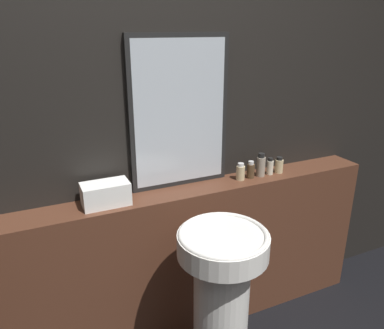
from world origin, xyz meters
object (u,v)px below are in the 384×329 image
(towel_stack, at_px, (106,194))
(body_wash_bottle, at_px, (270,167))
(shampoo_bottle, at_px, (241,172))
(lotion_bottle, at_px, (261,166))
(pedestal_sink, at_px, (221,301))
(mirror, at_px, (180,113))
(conditioner_bottle, at_px, (251,170))
(hand_soap_bottle, at_px, (279,165))

(towel_stack, xyz_separation_m, body_wash_bottle, (1.00, 0.00, -0.01))
(shampoo_bottle, xyz_separation_m, lotion_bottle, (0.14, -0.00, 0.02))
(pedestal_sink, height_order, towel_stack, towel_stack)
(mirror, xyz_separation_m, towel_stack, (-0.45, -0.09, -0.35))
(conditioner_bottle, bearing_deg, body_wash_bottle, 0.00)
(shampoo_bottle, xyz_separation_m, hand_soap_bottle, (0.28, -0.00, -0.00))
(towel_stack, distance_m, hand_soap_bottle, 1.07)
(shampoo_bottle, relative_size, body_wash_bottle, 0.98)
(shampoo_bottle, relative_size, hand_soap_bottle, 1.02)
(towel_stack, relative_size, lotion_bottle, 1.64)
(lotion_bottle, distance_m, hand_soap_bottle, 0.14)
(mirror, relative_size, towel_stack, 3.49)
(body_wash_bottle, bearing_deg, lotion_bottle, 180.00)
(mirror, xyz_separation_m, shampoo_bottle, (0.35, -0.09, -0.37))
(pedestal_sink, bearing_deg, towel_stack, 133.83)
(mirror, bearing_deg, pedestal_sink, -91.58)
(shampoo_bottle, bearing_deg, pedestal_sink, -128.97)
(body_wash_bottle, xyz_separation_m, hand_soap_bottle, (0.07, -0.00, -0.00))
(pedestal_sink, relative_size, hand_soap_bottle, 9.04)
(towel_stack, xyz_separation_m, conditioner_bottle, (0.86, 0.00, -0.01))
(body_wash_bottle, distance_m, hand_soap_bottle, 0.07)
(mirror, distance_m, conditioner_bottle, 0.56)
(pedestal_sink, xyz_separation_m, shampoo_bottle, (0.36, 0.45, 0.46))
(shampoo_bottle, relative_size, lotion_bottle, 0.71)
(mirror, bearing_deg, body_wash_bottle, -8.75)
(pedestal_sink, xyz_separation_m, lotion_bottle, (0.50, 0.45, 0.48))
(pedestal_sink, xyz_separation_m, conditioner_bottle, (0.43, 0.45, 0.46))
(pedestal_sink, bearing_deg, conditioner_bottle, 46.01)
(shampoo_bottle, bearing_deg, body_wash_bottle, -0.00)
(conditioner_bottle, xyz_separation_m, hand_soap_bottle, (0.21, -0.00, -0.00))
(pedestal_sink, relative_size, towel_stack, 3.86)
(lotion_bottle, xyz_separation_m, hand_soap_bottle, (0.14, -0.00, -0.02))
(shampoo_bottle, bearing_deg, mirror, 166.15)
(pedestal_sink, distance_m, mirror, 0.98)
(pedestal_sink, distance_m, body_wash_bottle, 0.86)
(pedestal_sink, distance_m, conditioner_bottle, 0.77)
(shampoo_bottle, bearing_deg, lotion_bottle, -0.00)
(pedestal_sink, xyz_separation_m, body_wash_bottle, (0.57, 0.45, 0.46))
(mirror, height_order, lotion_bottle, mirror)
(body_wash_bottle, bearing_deg, pedestal_sink, -141.92)
(pedestal_sink, height_order, shampoo_bottle, shampoo_bottle)
(lotion_bottle, relative_size, body_wash_bottle, 1.36)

